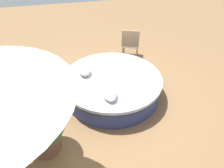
# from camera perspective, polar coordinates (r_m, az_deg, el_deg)

# --- Properties ---
(ground_plane) EXTENTS (16.00, 16.00, 0.00)m
(ground_plane) POSITION_cam_1_polar(r_m,az_deg,el_deg) (5.37, -0.00, -2.65)
(ground_plane) COLOR olive
(round_bed) EXTENTS (2.43, 2.43, 0.52)m
(round_bed) POSITION_cam_1_polar(r_m,az_deg,el_deg) (5.20, -0.00, -0.39)
(round_bed) COLOR navy
(round_bed) RESTS_ON ground_plane
(throw_pillow_0) EXTENTS (0.46, 0.29, 0.18)m
(throw_pillow_0) POSITION_cam_1_polar(r_m,az_deg,el_deg) (5.16, -7.46, 3.69)
(throw_pillow_0) COLOR beige
(throw_pillow_0) RESTS_ON round_bed
(throw_pillow_1) EXTENTS (0.56, 0.30, 0.18)m
(throw_pillow_1) POSITION_cam_1_polar(r_m,az_deg,el_deg) (4.45, -0.78, -2.33)
(throw_pillow_1) COLOR white
(throw_pillow_1) RESTS_ON round_bed
(patio_chair) EXTENTS (0.66, 0.67, 0.98)m
(patio_chair) POSITION_cam_1_polar(r_m,az_deg,el_deg) (6.59, 5.07, 11.29)
(patio_chair) COLOR #997A56
(patio_chair) RESTS_ON ground_plane
(planter) EXTENTS (0.91, 0.91, 1.20)m
(planter) POSITION_cam_1_polar(r_m,az_deg,el_deg) (3.93, -18.95, -10.38)
(planter) COLOR brown
(planter) RESTS_ON ground_plane
(side_table) EXTENTS (0.45, 0.45, 0.47)m
(side_table) POSITION_cam_1_polar(r_m,az_deg,el_deg) (6.16, -21.57, 3.05)
(side_table) COLOR #997A56
(side_table) RESTS_ON ground_plane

